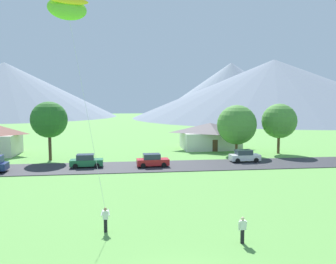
# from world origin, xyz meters

# --- Properties ---
(road_strip) EXTENTS (160.00, 7.52, 0.08)m
(road_strip) POSITION_xyz_m (0.00, 29.59, 0.04)
(road_strip) COLOR #2D2D33
(road_strip) RESTS_ON ground
(mountain_central_ridge) EXTENTS (109.93, 109.93, 27.12)m
(mountain_central_ridge) POSITION_xyz_m (-60.88, 166.79, 13.56)
(mountain_central_ridge) COLOR gray
(mountain_central_ridge) RESTS_ON ground
(mountain_far_east_ridge) EXTENTS (134.29, 134.29, 27.58)m
(mountain_far_east_ridge) POSITION_xyz_m (68.57, 142.10, 13.79)
(mountain_far_east_ridge) COLOR slate
(mountain_far_east_ridge) RESTS_ON ground
(mountain_west_ridge) EXTENTS (79.64, 79.64, 27.36)m
(mountain_west_ridge) POSITION_xyz_m (52.24, 156.40, 13.68)
(mountain_west_ridge) COLOR gray
(mountain_west_ridge) RESTS_ON ground
(house_leftmost) EXTENTS (10.65, 7.75, 4.64)m
(house_leftmost) POSITION_xyz_m (12.87, 44.98, 2.40)
(house_leftmost) COLOR silver
(house_leftmost) RESTS_ON ground
(tree_near_left) EXTENTS (6.30, 6.30, 7.98)m
(tree_near_left) POSITION_xyz_m (15.38, 37.73, 4.82)
(tree_near_left) COLOR brown
(tree_near_left) RESTS_ON ground
(tree_left_of_center) EXTENTS (5.63, 5.63, 8.18)m
(tree_left_of_center) POSITION_xyz_m (22.59, 37.95, 5.35)
(tree_left_of_center) COLOR brown
(tree_left_of_center) RESTS_ON ground
(tree_center) EXTENTS (5.25, 5.25, 8.57)m
(tree_center) POSITION_xyz_m (-13.24, 36.36, 5.92)
(tree_center) COLOR #4C3823
(tree_center) RESTS_ON ground
(parked_car_red_west_end) EXTENTS (4.26, 2.20, 1.68)m
(parked_car_red_west_end) POSITION_xyz_m (1.15, 29.37, 0.87)
(parked_car_red_west_end) COLOR red
(parked_car_red_west_end) RESTS_ON road_strip
(parked_car_green_mid_west) EXTENTS (4.25, 2.17, 1.68)m
(parked_car_green_mid_west) POSITION_xyz_m (-7.43, 30.08, 0.87)
(parked_car_green_mid_west) COLOR #237042
(parked_car_green_mid_west) RESTS_ON road_strip
(parked_car_white_mid_east) EXTENTS (4.22, 2.12, 1.68)m
(parked_car_white_mid_east) POSITION_xyz_m (14.38, 31.25, 0.87)
(parked_car_white_mid_east) COLOR white
(parked_car_white_mid_east) RESTS_ON road_strip
(kite_flyer_with_kite) EXTENTS (4.35, 4.06, 16.12)m
(kite_flyer_with_kite) POSITION_xyz_m (-6.31, 10.34, 14.90)
(kite_flyer_with_kite) COLOR black
(kite_flyer_with_kite) RESTS_ON ground
(watcher_person) EXTENTS (0.56, 0.24, 1.68)m
(watcher_person) POSITION_xyz_m (4.64, 4.69, 0.88)
(watcher_person) COLOR black
(watcher_person) RESTS_ON ground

